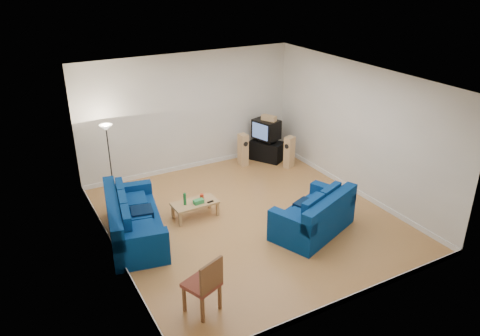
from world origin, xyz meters
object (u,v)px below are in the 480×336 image
tv_stand (267,151)px  television (266,129)px  sofa_loveseat (315,218)px  coffee_table (195,204)px  sofa_three_seat (132,223)px

tv_stand → television: bearing=174.6°
sofa_loveseat → coffee_table: bearing=115.9°
television → sofa_three_seat: bearing=-81.2°
sofa_loveseat → television: (1.17, 3.89, 0.58)m
sofa_three_seat → television: size_ratio=3.10×
sofa_three_seat → sofa_loveseat: bearing=75.0°
tv_stand → television: (-0.02, 0.03, 0.65)m
coffee_table → tv_stand: size_ratio=1.13×
sofa_three_seat → television: television is taller
coffee_table → sofa_three_seat: bearing=-174.0°
sofa_loveseat → tv_stand: bearing=51.5°
sofa_three_seat → coffee_table: (1.50, 0.16, -0.03)m
sofa_loveseat → tv_stand: size_ratio=2.29×
sofa_three_seat → coffee_table: 1.51m
coffee_table → television: (3.15, 2.07, 0.61)m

